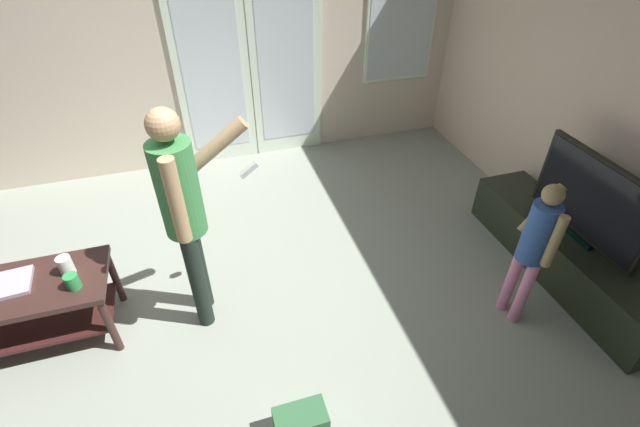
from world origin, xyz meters
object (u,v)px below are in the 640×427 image
object	(u,v)px
person_adult	(185,207)
cup_near_edge	(72,281)
flat_screen_tv	(591,200)
person_child	(535,244)
backpack	(301,426)
coffee_table	(21,303)
laptop_closed	(2,286)
tv_stand	(566,255)
cup_by_laptop	(66,265)

from	to	relation	value
person_adult	cup_near_edge	bearing A→B (deg)	-178.03
flat_screen_tv	person_child	bearing A→B (deg)	-159.74
backpack	coffee_table	bearing A→B (deg)	143.14
laptop_closed	cup_near_edge	world-z (taller)	cup_near_edge
tv_stand	flat_screen_tv	distance (m)	0.52
cup_near_edge	backpack	bearing A→B (deg)	-42.06
coffee_table	flat_screen_tv	world-z (taller)	flat_screen_tv
person_child	cup_by_laptop	world-z (taller)	person_child
laptop_closed	cup_by_laptop	size ratio (longest dim) A/B	2.53
backpack	laptop_closed	world-z (taller)	laptop_closed
flat_screen_tv	backpack	distance (m)	2.48
flat_screen_tv	person_adult	distance (m)	2.78
person_adult	cup_by_laptop	world-z (taller)	person_adult
tv_stand	backpack	world-z (taller)	tv_stand
person_adult	cup_near_edge	size ratio (longest dim) A/B	15.85
person_child	cup_near_edge	distance (m)	2.90
coffee_table	tv_stand	world-z (taller)	coffee_table
coffee_table	tv_stand	bearing A→B (deg)	-7.36
tv_stand	laptop_closed	distance (m)	3.95
tv_stand	person_adult	world-z (taller)	person_adult
backpack	cup_near_edge	distance (m)	1.63
flat_screen_tv	cup_near_edge	world-z (taller)	flat_screen_tv
flat_screen_tv	cup_by_laptop	xyz separation A→B (m)	(-3.53, 0.54, -0.14)
person_adult	laptop_closed	world-z (taller)	person_adult
coffee_table	person_adult	distance (m)	1.26
person_adult	cup_by_laptop	distance (m)	0.89
tv_stand	person_child	distance (m)	0.84
person_adult	coffee_table	bearing A→B (deg)	176.03
person_adult	backpack	distance (m)	1.43
person_child	coffee_table	bearing A→B (deg)	167.15
tv_stand	person_adult	xyz separation A→B (m)	(-2.74, 0.42, 0.76)
backpack	laptop_closed	distance (m)	2.02
person_child	cup_by_laptop	xyz separation A→B (m)	(-2.88, 0.77, -0.09)
flat_screen_tv	person_child	xyz separation A→B (m)	(-0.64, -0.24, -0.04)
flat_screen_tv	person_child	world-z (taller)	person_child
tv_stand	laptop_closed	bearing A→B (deg)	172.34
person_adult	person_child	size ratio (longest dim) A/B	1.42
flat_screen_tv	cup_by_laptop	distance (m)	3.57
laptop_closed	cup_near_edge	distance (m)	0.45
coffee_table	cup_by_laptop	size ratio (longest dim) A/B	8.48
tv_stand	cup_near_edge	distance (m)	3.52
person_adult	backpack	bearing A→B (deg)	-68.76
person_child	cup_near_edge	xyz separation A→B (m)	(-2.83, 0.63, -0.11)
coffee_table	tv_stand	size ratio (longest dim) A/B	0.61
coffee_table	tv_stand	distance (m)	3.89
tv_stand	laptop_closed	size ratio (longest dim) A/B	5.51
backpack	cup_by_laptop	distance (m)	1.76
person_child	laptop_closed	distance (m)	3.35
person_adult	laptop_closed	size ratio (longest dim) A/B	4.87
laptop_closed	cup_by_laptop	bearing A→B (deg)	-2.41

